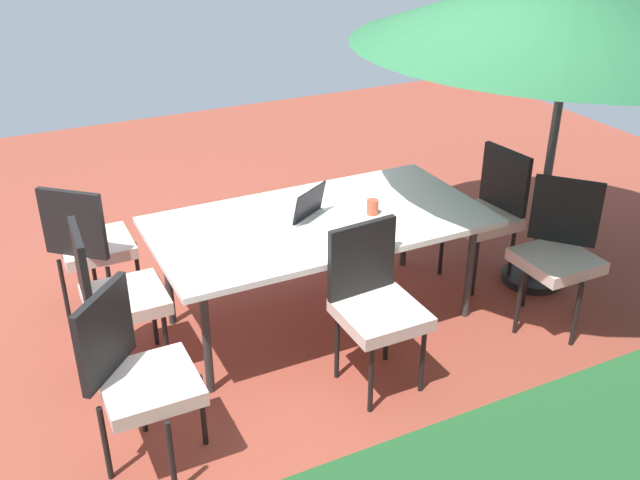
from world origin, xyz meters
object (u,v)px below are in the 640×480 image
(chair_northeast, at_px, (137,373))
(chair_northwest, at_px, (559,248))
(chair_west, at_px, (487,209))
(chair_north, at_px, (375,300))
(cup, at_px, (373,207))
(chair_east, at_px, (113,292))
(laptop, at_px, (300,210))
(chair_southeast, at_px, (90,242))
(patio_umbrella, at_px, (574,3))
(dining_table, at_px, (320,225))

(chair_northeast, distance_m, chair_northwest, 2.78)
(chair_west, relative_size, chair_north, 1.00)
(chair_northwest, distance_m, cup, 1.25)
(chair_east, relative_size, cup, 9.92)
(chair_northeast, bearing_deg, laptop, -13.70)
(chair_southeast, relative_size, chair_east, 1.00)
(cup, bearing_deg, patio_umbrella, 173.16)
(patio_umbrella, height_order, chair_west, patio_umbrella)
(laptop, relative_size, cup, 4.06)
(dining_table, distance_m, chair_northeast, 1.60)
(dining_table, xyz_separation_m, cup, (-0.34, 0.08, 0.10))
(chair_west, xyz_separation_m, chair_northwest, (-0.04, 0.69, 0.00))
(patio_umbrella, bearing_deg, chair_northwest, 60.36)
(patio_umbrella, xyz_separation_m, chair_north, (1.65, 0.48, -1.45))
(patio_umbrella, bearing_deg, chair_southeast, -18.33)
(dining_table, bearing_deg, chair_northeast, 29.43)
(dining_table, xyz_separation_m, patio_umbrella, (-1.65, 0.24, 1.29))
(dining_table, bearing_deg, chair_west, 179.91)
(chair_southeast, bearing_deg, dining_table, -167.66)
(laptop, bearing_deg, chair_northwest, 120.70)
(chair_southeast, bearing_deg, patio_umbrella, -156.70)
(chair_northeast, bearing_deg, chair_southeast, 40.28)
(dining_table, height_order, chair_northwest, chair_northwest)
(patio_umbrella, bearing_deg, dining_table, -8.31)
(patio_umbrella, distance_m, chair_north, 2.25)
(chair_northwest, xyz_separation_m, cup, (1.06, -0.61, 0.26))
(chair_north, height_order, chair_east, same)
(chair_southeast, height_order, cup, chair_southeast)
(chair_west, bearing_deg, chair_southeast, -111.31)
(dining_table, bearing_deg, cup, 166.05)
(chair_east, bearing_deg, chair_northeast, 178.53)
(dining_table, relative_size, chair_west, 2.18)
(chair_southeast, distance_m, chair_northeast, 1.53)
(chair_northwest, bearing_deg, laptop, -159.00)
(chair_north, bearing_deg, dining_table, 85.38)
(patio_umbrella, relative_size, cup, 28.54)
(chair_southeast, relative_size, chair_northeast, 1.00)
(chair_southeast, xyz_separation_m, laptop, (-1.23, 0.66, 0.25))
(patio_umbrella, distance_m, laptop, 2.15)
(laptop, height_order, cup, laptop)
(patio_umbrella, bearing_deg, chair_east, -5.26)
(chair_east, relative_size, laptop, 2.44)
(chair_east, relative_size, chair_northeast, 1.00)
(dining_table, height_order, cup, cup)
(chair_west, bearing_deg, patio_umbrella, 45.53)
(laptop, bearing_deg, chair_northeast, 2.30)
(dining_table, distance_m, chair_northwest, 1.57)
(chair_north, xyz_separation_m, laptop, (0.09, -0.81, 0.25))
(chair_northwest, bearing_deg, chair_east, -146.34)
(laptop, bearing_deg, chair_east, -29.24)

